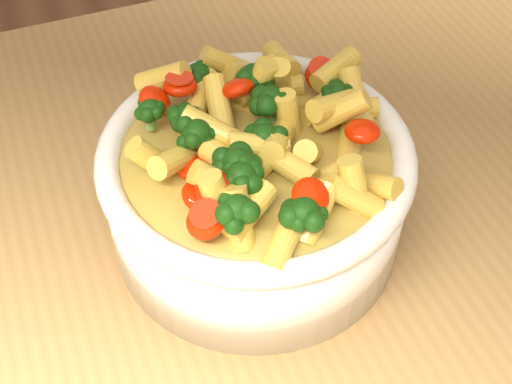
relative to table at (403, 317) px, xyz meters
name	(u,v)px	position (x,y,z in m)	size (l,w,h in m)	color
table	(403,317)	(0.00, 0.00, 0.00)	(1.20, 0.80, 0.90)	#A57946
serving_bowl	(256,191)	(-0.12, 0.06, 0.15)	(0.22, 0.22, 0.10)	white
pasta_salad	(256,131)	(-0.12, 0.06, 0.21)	(0.18, 0.18, 0.04)	#F1C74C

